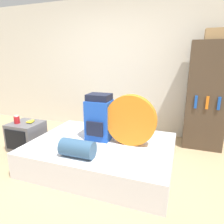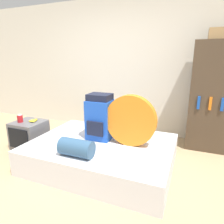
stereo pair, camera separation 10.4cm
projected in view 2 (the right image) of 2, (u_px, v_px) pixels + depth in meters
name	position (u px, v px, depth m)	size (l,w,h in m)	color
ground_plane	(65.00, 182.00, 2.46)	(16.00, 16.00, 0.00)	tan
wall_back	(122.00, 67.00, 3.97)	(8.00, 0.05, 2.60)	silver
bed	(102.00, 153.00, 2.84)	(1.93, 1.44, 0.35)	silver
backpack	(100.00, 117.00, 2.84)	(0.34, 0.32, 0.65)	blue
tent_bag	(131.00, 120.00, 2.62)	(0.68, 0.11, 0.68)	orange
sleeping_roll	(76.00, 148.00, 2.37)	(0.41, 0.21, 0.21)	#33567A
television	(29.00, 134.00, 3.38)	(0.49, 0.48, 0.45)	#5B5B60
canister	(20.00, 118.00, 3.29)	(0.09, 0.09, 0.13)	#B2191E
banana_bunch	(34.00, 120.00, 3.34)	(0.13, 0.16, 0.04)	yellow
bookshelf	(210.00, 97.00, 3.21)	(0.61, 0.45, 1.74)	#473828
cardboard_box	(222.00, 34.00, 2.91)	(0.35, 0.22, 0.16)	#A88456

